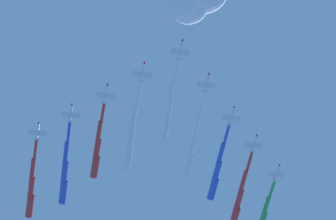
{
  "coord_description": "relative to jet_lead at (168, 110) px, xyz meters",
  "views": [
    {
      "loc": [
        78.48,
        -61.43,
        -31.54
      ],
      "look_at": [
        0.0,
        0.0,
        192.51
      ],
      "focal_mm": 57.17,
      "sensor_mm": 36.0,
      "label": 1
    }
  ],
  "objects": [
    {
      "name": "jet_starboard_outer",
      "position": [
        -57.34,
        -18.9,
        0.13
      ],
      "size": [
        49.27,
        29.42,
        3.95
      ],
      "color": "silver"
    },
    {
      "name": "jet_trail_starboard",
      "position": [
        -75.82,
        -26.78,
        2.05
      ],
      "size": [
        49.58,
        28.03,
        4.02
      ],
      "color": "silver"
    },
    {
      "name": "jet_port_inner",
      "position": [
        -7.19,
        19.93,
        0.25
      ],
      "size": [
        49.01,
        28.13,
        4.01
      ],
      "color": "silver"
    },
    {
      "name": "jet_lead",
      "position": [
        0.0,
        0.0,
        0.0
      ],
      "size": [
        45.59,
        26.58,
        3.96
      ],
      "color": "silver"
    },
    {
      "name": "jet_port_mid",
      "position": [
        -10.38,
        37.93,
        -1.28
      ],
      "size": [
        46.27,
        26.68,
        3.94
      ],
      "color": "silver"
    },
    {
      "name": "jet_starboard_mid",
      "position": [
        -36.19,
        -14.24,
        -1.06
      ],
      "size": [
        44.92,
        25.99,
        3.89
      ],
      "color": "silver"
    },
    {
      "name": "jet_port_outer",
      "position": [
        -17.43,
        58.34,
        1.12
      ],
      "size": [
        49.45,
        28.92,
        3.97
      ],
      "color": "silver"
    },
    {
      "name": "jet_starboard_inner",
      "position": [
        -21.25,
        -5.36,
        -0.8
      ],
      "size": [
        50.09,
        28.98,
        3.95
      ],
      "color": "silver"
    }
  ]
}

